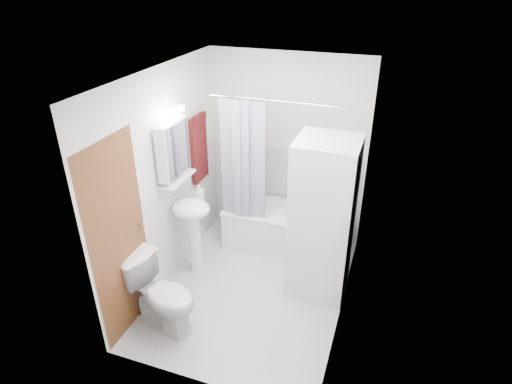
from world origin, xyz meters
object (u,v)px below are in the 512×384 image
(toilet, at_px, (162,295))
(sink, at_px, (192,220))
(washer_dryer, at_px, (322,219))
(bathtub, at_px, (281,227))

(toilet, bearing_deg, sink, 19.70)
(sink, height_order, washer_dryer, washer_dryer)
(bathtub, bearing_deg, washer_dryer, -44.54)
(bathtub, height_order, sink, sink)
(washer_dryer, distance_m, toilet, 1.81)
(washer_dryer, relative_size, toilet, 2.33)
(sink, xyz_separation_m, toilet, (0.09, -0.89, -0.33))
(bathtub, relative_size, washer_dryer, 0.79)
(bathtub, height_order, toilet, toilet)
(sink, height_order, toilet, sink)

